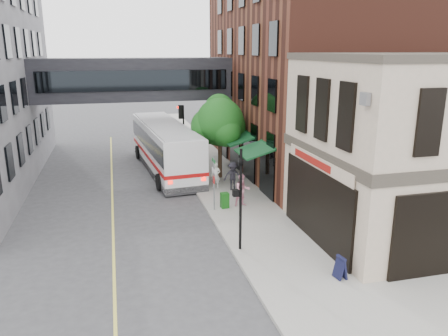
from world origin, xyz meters
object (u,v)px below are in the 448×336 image
bus (165,145)px  pedestrian_b (242,190)px  sandwich_board (341,267)px  pedestrian_a (216,175)px  newspaper_box (225,200)px  pedestrian_c (233,176)px

bus → pedestrian_b: size_ratio=6.99×
bus → sandwich_board: bus is taller
pedestrian_a → newspaper_box: bearing=-73.1°
bus → newspaper_box: size_ratio=14.88×
bus → pedestrian_b: bus is taller
pedestrian_a → pedestrian_c: (0.92, -0.70, 0.09)m
pedestrian_a → pedestrian_c: pedestrian_c is taller
pedestrian_b → newspaper_box: size_ratio=2.13×
pedestrian_a → sandwich_board: pedestrian_a is taller
sandwich_board → bus: bearing=97.6°
newspaper_box → sandwich_board: bearing=-80.3°
pedestrian_c → newspaper_box: pedestrian_c is taller
pedestrian_a → newspaper_box: 3.69m
bus → newspaper_box: (2.15, -9.10, -1.31)m
bus → pedestrian_c: (3.42, -6.14, -0.85)m
bus → pedestrian_c: size_ratio=7.15×
bus → pedestrian_a: size_ratio=7.93×
newspaper_box → bus: bearing=97.4°
pedestrian_c → newspaper_box: 3.26m
newspaper_box → sandwich_board: (2.37, -8.52, 0.02)m
pedestrian_a → newspaper_box: (-0.35, -3.65, -0.37)m
newspaper_box → sandwich_board: sandwich_board is taller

